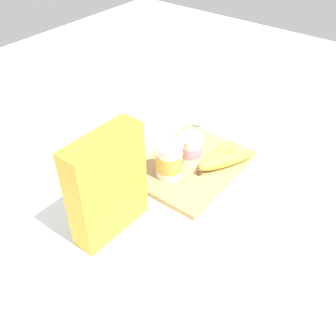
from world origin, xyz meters
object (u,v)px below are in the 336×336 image
object	(u,v)px
cereal_box	(107,186)
yogurt_cup_back	(190,148)
cutting_board	(190,166)
banana_bunch	(222,158)
yogurt_cup_front	(169,160)
spoon	(207,125)

from	to	relation	value
cereal_box	yogurt_cup_back	distance (m)	0.32
cutting_board	cereal_box	size ratio (longest dim) A/B	1.27
cutting_board	cereal_box	distance (m)	0.32
cutting_board	banana_bunch	size ratio (longest dim) A/B	1.86
yogurt_cup_front	spoon	distance (m)	0.30
banana_bunch	yogurt_cup_back	bearing A→B (deg)	117.37
yogurt_cup_back	banana_bunch	xyz separation A→B (m)	(0.04, -0.08, -0.02)
cereal_box	yogurt_cup_front	xyz separation A→B (m)	(0.22, -0.00, -0.07)
yogurt_cup_back	banana_bunch	bearing A→B (deg)	-62.63
cutting_board	spoon	bearing A→B (deg)	20.97
spoon	yogurt_cup_front	bearing A→B (deg)	-167.82
cutting_board	cereal_box	world-z (taller)	cereal_box
cutting_board	spoon	xyz separation A→B (m)	(0.21, 0.08, -0.00)
cereal_box	banana_bunch	distance (m)	0.38
banana_bunch	cutting_board	bearing A→B (deg)	129.23
cereal_box	spoon	xyz separation A→B (m)	(0.50, 0.06, -0.12)
cutting_board	yogurt_cup_back	size ratio (longest dim) A/B	4.13
yogurt_cup_back	cutting_board	bearing A→B (deg)	-137.75
cutting_board	yogurt_cup_front	xyz separation A→B (m)	(-0.07, 0.02, 0.06)
cereal_box	yogurt_cup_back	xyz separation A→B (m)	(0.31, -0.01, -0.07)
yogurt_cup_back	banana_bunch	size ratio (longest dim) A/B	0.45
yogurt_cup_back	banana_bunch	world-z (taller)	yogurt_cup_back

